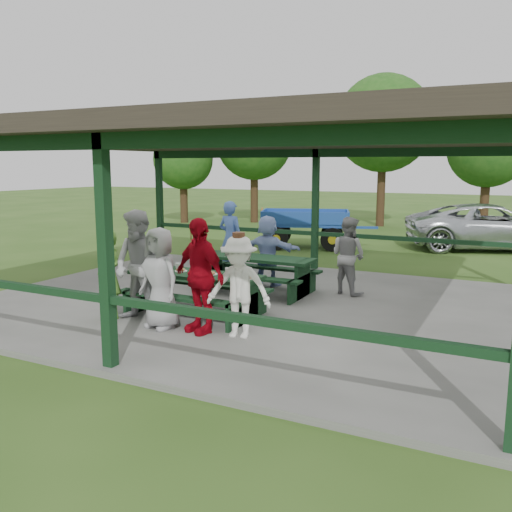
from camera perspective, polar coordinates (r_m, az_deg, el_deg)
The scene contains 20 objects.
ground at distance 10.55m, azimuth -1.16°, elevation -5.33°, with size 90.00×90.00×0.00m, color #30531A.
concrete_slab at distance 10.54m, azimuth -1.16°, elevation -5.07°, with size 10.00×8.00×0.10m, color #60605C.
pavilion_structure at distance 10.21m, azimuth -1.22°, elevation 12.12°, with size 10.60×8.60×3.24m.
picnic_table_near at distance 9.58m, azimuth -6.37°, elevation -3.42°, with size 2.41×1.39×0.75m.
picnic_table_far at distance 11.19m, azimuth -0.01°, elevation -1.47°, with size 2.43×1.39×0.75m.
table_setting at distance 9.70m, azimuth -7.69°, elevation -1.39°, with size 2.43×0.45×0.10m.
contestant_green at distance 9.59m, azimuth -15.20°, elevation -1.90°, with size 0.56×0.36×1.52m, color #558B2F.
contestant_grey_left at distance 9.21m, azimuth -12.19°, elevation -1.09°, with size 0.92×0.71×1.89m, color #98989A.
contestant_grey_mid at distance 8.81m, azimuth -10.07°, elevation -2.31°, with size 0.80×0.52×1.64m, color #969799.
contestant_red at distance 8.50m, azimuth -5.98°, elevation -2.05°, with size 1.06×0.44×1.82m, color #A10613.
contestant_white_fedora at distance 8.23m, azimuth -1.81°, elevation -3.26°, with size 1.10×0.76×1.62m.
spectator_lblue at distance 11.81m, azimuth 1.24°, elevation 0.59°, with size 1.43×0.46×1.54m, color #879DD1.
spectator_blue at distance 12.92m, azimuth -2.68°, elevation 1.89°, with size 0.65×0.43×1.78m, color #3D5BA0.
spectator_grey at distance 11.18m, azimuth 9.68°, elevation 0.05°, with size 0.77×0.60×1.58m, color gray.
pickup_truck at distance 19.10m, azimuth 23.56°, elevation 2.83°, with size 2.45×5.32×1.48m, color silver.
farm_trailer at distance 18.03m, azimuth 5.22°, elevation 2.99°, with size 3.82×2.40×1.33m.
tree_far_left at distance 25.91m, azimuth -0.18°, elevation 11.88°, with size 3.56×3.56×5.56m.
tree_left at distance 24.92m, azimuth 13.28°, elevation 13.40°, with size 4.24×4.24×6.62m.
tree_mid at distance 23.95m, azimuth 23.25°, elevation 10.43°, with size 3.22×3.22×5.02m.
tree_edge_left at distance 26.00m, azimuth -7.69°, elevation 10.00°, with size 2.80×2.80×4.37m.
Camera 1 is at (4.76, -9.02, 2.71)m, focal length 38.00 mm.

